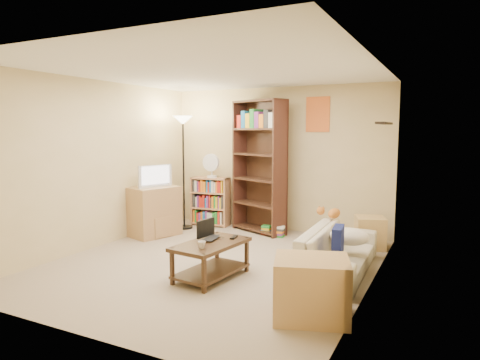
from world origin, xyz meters
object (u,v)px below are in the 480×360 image
object	(u,v)px
sofa	(337,251)
end_cabinet	(311,288)
side_table	(370,233)
laptop	(215,239)
short_bookshelf	(210,201)
desk_fan	(211,165)
floor_lamp	(183,139)
television	(153,176)
mug	(202,245)
tabby_cat	(332,213)
coffee_table	(211,255)
tv_stand	(154,211)
tall_bookshelf	(259,163)

from	to	relation	value
sofa	end_cabinet	distance (m)	1.40
end_cabinet	side_table	bearing A→B (deg)	88.52
laptop	short_bookshelf	distance (m)	2.75
desk_fan	end_cabinet	size ratio (longest dim) A/B	0.64
floor_lamp	television	bearing A→B (deg)	-102.87
mug	short_bookshelf	xyz separation A→B (m)	(-1.50, 2.74, -0.03)
tabby_cat	television	bearing A→B (deg)	-176.33
coffee_table	desk_fan	world-z (taller)	desk_fan
sofa	floor_lamp	bearing A→B (deg)	67.32
tabby_cat	short_bookshelf	distance (m)	2.66
tabby_cat	side_table	distance (m)	0.84
laptop	desk_fan	world-z (taller)	desk_fan
tabby_cat	mug	world-z (taller)	tabby_cat
tabby_cat	desk_fan	distance (m)	2.65
desk_fan	short_bookshelf	bearing A→B (deg)	138.29
television	short_bookshelf	bearing A→B (deg)	-4.52
laptop	end_cabinet	bearing A→B (deg)	-122.85
coffee_table	tv_stand	size ratio (longest dim) A/B	1.25
tabby_cat	coffee_table	size ratio (longest dim) A/B	0.41
mug	television	world-z (taller)	television
laptop	tabby_cat	bearing A→B (deg)	-44.33
sofa	television	size ratio (longest dim) A/B	2.93
laptop	tv_stand	size ratio (longest dim) A/B	0.44
tv_stand	tall_bookshelf	size ratio (longest dim) A/B	0.36
laptop	television	world-z (taller)	television
laptop	mug	world-z (taller)	mug
coffee_table	side_table	world-z (taller)	side_table
television	mug	bearing A→B (deg)	-111.99
desk_fan	coffee_table	bearing A→B (deg)	-59.76
sofa	tabby_cat	distance (m)	0.82
sofa	floor_lamp	size ratio (longest dim) A/B	0.92
tabby_cat	floor_lamp	xyz separation A→B (m)	(-2.80, 0.48, 0.99)
laptop	tall_bookshelf	distance (m)	2.43
tabby_cat	short_bookshelf	world-z (taller)	short_bookshelf
mug	end_cabinet	xyz separation A→B (m)	(1.35, -0.25, -0.19)
tall_bookshelf	short_bookshelf	distance (m)	1.26
laptop	short_bookshelf	world-z (taller)	short_bookshelf
tabby_cat	laptop	bearing A→B (deg)	-126.21
floor_lamp	end_cabinet	distance (m)	4.28
laptop	tall_bookshelf	bearing A→B (deg)	2.62
sofa	television	world-z (taller)	television
tabby_cat	desk_fan	size ratio (longest dim) A/B	0.95
laptop	end_cabinet	xyz separation A→B (m)	(1.41, -0.65, -0.16)
mug	sofa	bearing A→B (deg)	42.47
coffee_table	laptop	world-z (taller)	laptop
desk_fan	tv_stand	bearing A→B (deg)	-115.81
end_cabinet	desk_fan	bearing A→B (deg)	133.62
tall_bookshelf	mug	bearing A→B (deg)	-57.21
mug	short_bookshelf	bearing A→B (deg)	118.78
tall_bookshelf	desk_fan	world-z (taller)	tall_bookshelf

